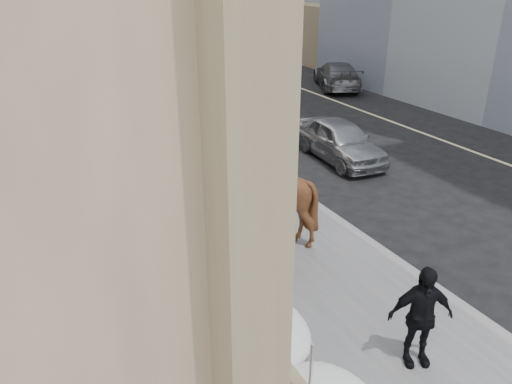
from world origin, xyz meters
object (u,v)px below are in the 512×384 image
Objects in this scene: mounted_horse_right at (263,195)px; car_grey at (337,75)px; car_silver at (340,140)px; pedestrian at (420,316)px; mounted_horse_left at (189,176)px.

mounted_horse_right reaches higher than car_grey.
mounted_horse_right is 6.67m from car_silver.
car_silver is (4.89, 8.96, -0.33)m from pedestrian.
mounted_horse_right is 18.37m from car_grey.
pedestrian is 22.08m from car_grey.
car_grey reaches higher than car_silver.
mounted_horse_left reaches higher than car_grey.
pedestrian is at bearing 82.20° from car_grey.
pedestrian is (1.34, -7.31, -0.06)m from mounted_horse_left.
mounted_horse_right is at bearing 73.18° from car_grey.
car_silver is at bearing -150.66° from mounted_horse_right.
mounted_horse_left is 2.65m from mounted_horse_right.
mounted_horse_right is at bearing 116.45° from pedestrian.
mounted_horse_right is 1.51× the size of pedestrian.
pedestrian is 10.21m from car_silver.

